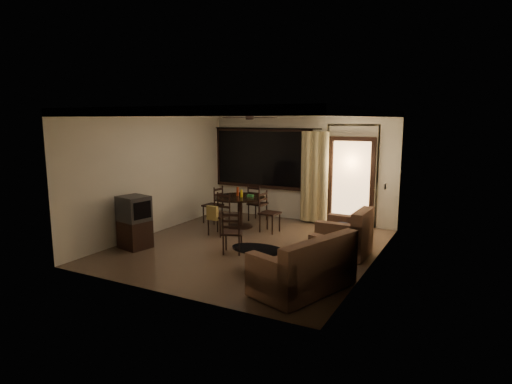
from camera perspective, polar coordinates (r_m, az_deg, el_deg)
The scene contains 12 objects.
ground at distance 8.99m, azimuth -0.81°, elevation -7.25°, with size 5.50×5.50×0.00m, color #7F6651.
room_shell at distance 10.00m, azimuth 7.05°, elevation 5.09°, with size 5.50×6.70×5.50m.
dining_table at distance 10.43m, azimuth -2.14°, elevation -1.48°, with size 1.22×1.22×0.98m.
dining_chair_west at distance 10.98m, azimuth -5.72°, elevation -2.64°, with size 0.46×0.46×0.95m.
dining_chair_east at distance 10.05m, azimuth 1.79°, elevation -3.76°, with size 0.46×0.46×0.95m.
dining_chair_south at distance 9.82m, azimuth -5.01°, elevation -3.98°, with size 0.46×0.51×0.95m.
dining_chair_north at distance 11.13m, azimuth 0.18°, elevation -2.42°, with size 0.46×0.46×0.95m.
tv_cabinet at distance 9.10m, azimuth -15.90°, elevation -3.87°, with size 0.65×0.61×1.08m.
sofa at distance 6.69m, azimuth 6.72°, elevation -10.24°, with size 1.35×1.83×0.87m.
armchair at distance 8.49m, azimuth 12.07°, elevation -5.86°, with size 0.91×0.91×0.90m.
coffee_table at distance 7.46m, azimuth 0.26°, elevation -8.56°, with size 0.97×0.58×0.43m.
side_chair at distance 8.49m, azimuth -3.17°, elevation -6.47°, with size 0.50×0.50×0.87m.
Camera 1 is at (4.11, -7.56, 2.62)m, focal length 30.00 mm.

